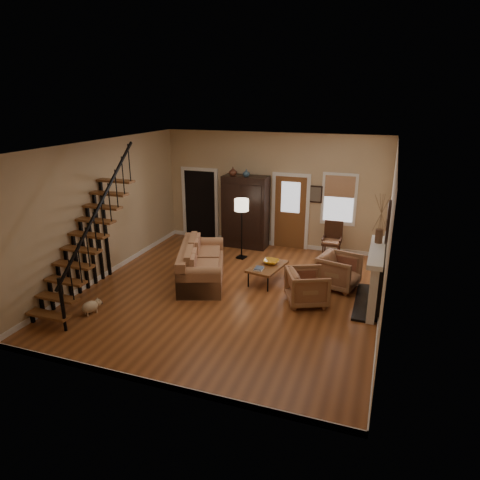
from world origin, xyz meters
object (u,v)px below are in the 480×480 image
(armchair_right, at_px, (339,271))
(side_chair, at_px, (332,241))
(armoire, at_px, (246,212))
(coffee_table, at_px, (267,274))
(armchair_left, at_px, (307,287))
(floor_lamp, at_px, (242,229))
(sofa, at_px, (202,263))

(armchair_right, distance_m, side_chair, 1.89)
(armoire, distance_m, coffee_table, 2.77)
(armchair_right, bearing_deg, coffee_table, 112.91)
(armchair_left, height_order, side_chair, side_chair)
(side_chair, bearing_deg, coffee_table, -120.35)
(armoire, height_order, floor_lamp, armoire)
(sofa, distance_m, side_chair, 3.71)
(coffee_table, relative_size, floor_lamp, 0.65)
(armchair_right, height_order, side_chair, side_chair)
(sofa, height_order, armchair_left, sofa)
(coffee_table, xyz_separation_m, armchair_left, (1.11, -0.79, 0.17))
(armoire, xyz_separation_m, floor_lamp, (0.22, -0.99, -0.22))
(sofa, bearing_deg, side_chair, 21.97)
(armchair_left, bearing_deg, sofa, 57.36)
(coffee_table, relative_size, armchair_right, 1.25)
(floor_lamp, bearing_deg, armchair_left, -43.29)
(armoire, relative_size, floor_lamp, 1.26)
(armchair_left, xyz_separation_m, floor_lamp, (-2.22, 2.09, 0.45))
(sofa, distance_m, armchair_right, 3.24)
(sofa, height_order, coffee_table, sofa)
(armoire, xyz_separation_m, side_chair, (2.55, -0.20, -0.54))
(armchair_left, relative_size, side_chair, 0.82)
(sofa, relative_size, armchair_left, 2.73)
(sofa, xyz_separation_m, armchair_right, (3.17, 0.67, -0.03))
(floor_lamp, bearing_deg, side_chair, 18.80)
(coffee_table, bearing_deg, floor_lamp, 130.53)
(armoire, distance_m, side_chair, 2.61)
(armchair_right, bearing_deg, floor_lamp, 83.49)
(armchair_left, relative_size, armchair_right, 0.95)
(armoire, height_order, armchair_right, armoire)
(armoire, distance_m, armchair_right, 3.66)
(armchair_right, height_order, floor_lamp, floor_lamp)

